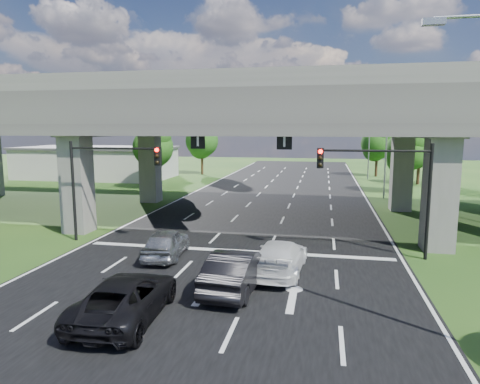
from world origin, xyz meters
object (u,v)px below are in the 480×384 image
(car_silver, at_px, (166,243))
(car_white, at_px, (280,257))
(streetlight_beyond, at_px, (366,135))
(signal_left, at_px, (106,173))
(signal_right, at_px, (385,179))
(car_trailing, at_px, (126,298))
(streetlight_far, at_px, (382,138))
(car_dark, at_px, (236,270))

(car_silver, distance_m, car_white, 6.26)
(streetlight_beyond, bearing_deg, signal_left, -116.43)
(signal_right, bearing_deg, car_white, -144.54)
(streetlight_beyond, relative_size, car_white, 1.91)
(signal_left, height_order, car_trailing, signal_left)
(car_white, bearing_deg, streetlight_beyond, -96.79)
(streetlight_beyond, bearing_deg, streetlight_far, -90.00)
(streetlight_far, relative_size, car_white, 1.91)
(car_white, height_order, car_trailing, same)
(streetlight_far, relative_size, streetlight_beyond, 1.00)
(streetlight_beyond, bearing_deg, car_trailing, -104.97)
(signal_left, height_order, car_white, signal_left)
(signal_left, bearing_deg, car_white, -18.63)
(signal_left, bearing_deg, car_silver, -26.58)
(car_white, distance_m, car_trailing, 7.66)
(signal_right, xyz_separation_m, car_white, (-5.03, -3.58, -3.40))
(signal_left, xyz_separation_m, car_dark, (9.03, -6.03, -3.31))
(signal_right, relative_size, car_silver, 1.36)
(car_silver, height_order, car_white, car_white)
(streetlight_beyond, relative_size, car_dark, 1.96)
(streetlight_far, xyz_separation_m, car_dark, (-8.89, -26.09, -4.97))
(signal_left, distance_m, car_white, 11.71)
(streetlight_beyond, bearing_deg, car_dark, -101.93)
(signal_left, bearing_deg, streetlight_beyond, 63.57)
(streetlight_beyond, xyz_separation_m, car_silver, (-13.42, -38.31, -5.07))
(signal_left, distance_m, car_silver, 6.08)
(signal_right, height_order, car_dark, signal_right)
(signal_right, relative_size, signal_left, 1.00)
(signal_right, distance_m, streetlight_beyond, 36.17)
(signal_right, height_order, car_white, signal_right)
(car_silver, relative_size, car_trailing, 0.81)
(streetlight_far, bearing_deg, streetlight_beyond, 90.00)
(signal_right, bearing_deg, streetlight_far, 83.53)
(signal_left, relative_size, car_trailing, 1.10)
(car_white, bearing_deg, streetlight_far, -103.52)
(car_silver, bearing_deg, car_trailing, 94.01)
(car_white, bearing_deg, car_trailing, 54.10)
(signal_left, height_order, car_dark, signal_left)
(car_silver, bearing_deg, signal_right, -174.33)
(streetlight_far, relative_size, car_trailing, 1.83)
(signal_left, xyz_separation_m, streetlight_far, (17.92, 20.06, 1.66))
(car_silver, bearing_deg, car_white, 162.00)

